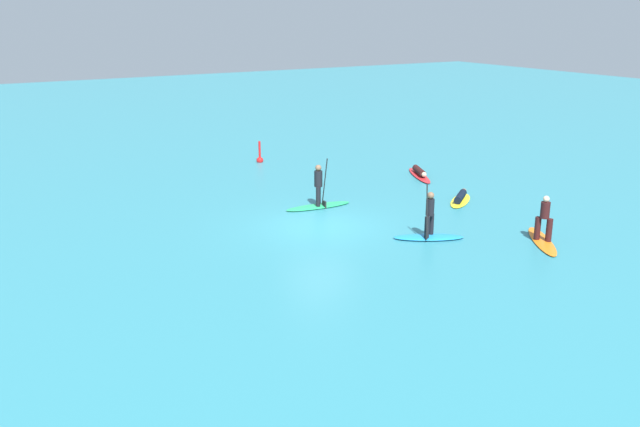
% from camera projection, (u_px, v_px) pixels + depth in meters
% --- Properties ---
extents(ground_plane, '(120.00, 120.00, 0.00)m').
position_uv_depth(ground_plane, '(320.00, 226.00, 25.32)').
color(ground_plane, teal).
rests_on(ground_plane, ground).
extents(surfer_on_blue_board, '(2.54, 1.86, 2.02)m').
position_uv_depth(surfer_on_blue_board, '(429.00, 229.00, 23.86)').
color(surfer_on_blue_board, '#1E8CD1').
rests_on(surfer_on_blue_board, ground_plane).
extents(surfer_on_green_board, '(2.90, 0.96, 2.13)m').
position_uv_depth(surfer_on_green_board, '(319.00, 196.00, 27.63)').
color(surfer_on_green_board, '#23B266').
rests_on(surfer_on_green_board, ground_plane).
extents(surfer_on_red_board, '(1.78, 3.16, 0.42)m').
position_uv_depth(surfer_on_red_board, '(420.00, 174.00, 32.77)').
color(surfer_on_red_board, red).
rests_on(surfer_on_red_board, ground_plane).
extents(surfer_on_yellow_board, '(2.33, 2.06, 0.39)m').
position_uv_depth(surfer_on_yellow_board, '(461.00, 198.00, 28.56)').
color(surfer_on_yellow_board, yellow).
rests_on(surfer_on_yellow_board, ground_plane).
extents(surfer_on_orange_board, '(2.26, 2.92, 1.67)m').
position_uv_depth(surfer_on_orange_board, '(543.00, 230.00, 23.49)').
color(surfer_on_orange_board, orange).
rests_on(surfer_on_orange_board, ground_plane).
extents(marker_buoy, '(0.36, 0.36, 1.20)m').
position_uv_depth(marker_buoy, '(260.00, 158.00, 35.83)').
color(marker_buoy, red).
rests_on(marker_buoy, ground_plane).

